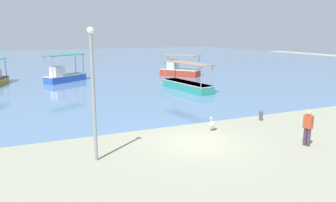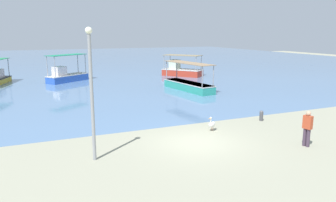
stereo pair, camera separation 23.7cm
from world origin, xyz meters
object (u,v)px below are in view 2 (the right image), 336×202
pelican (212,124)px  fisherman_standing (307,127)px  fishing_boat_outer (188,84)px  fishing_boat_far_right (66,75)px  fishing_boat_near_left (181,70)px  mooring_bollard (261,115)px  lamp_post (91,87)px

pelican → fisherman_standing: 4.77m
fishing_boat_outer → fishing_boat_far_right: 13.76m
fishing_boat_near_left → mooring_bollard: bearing=-102.2°
fishing_boat_near_left → lamp_post: (-14.83, -22.91, 2.39)m
fishing_boat_outer → lamp_post: (-11.05, -13.44, 2.53)m
fishing_boat_near_left → fisherman_standing: 25.69m
fishing_boat_outer → fisherman_standing: bearing=-96.1°
fisherman_standing → mooring_bollard: bearing=77.3°
mooring_bollard → fisherman_standing: (-1.00, -4.47, 0.57)m
pelican → lamp_post: bearing=-165.9°
fishing_boat_near_left → fishing_boat_outer: bearing=-111.7°
fishing_boat_far_right → pelican: fishing_boat_far_right is taller
fishing_boat_near_left → mooring_bollard: size_ratio=7.79×
fishing_boat_near_left → pelican: (-8.23, -21.26, -0.30)m
lamp_post → fishing_boat_outer: bearing=50.6°
fishing_boat_far_right → fisherman_standing: size_ratio=2.78×
mooring_bollard → lamp_post: bearing=-167.6°
mooring_bollard → fisherman_standing: fisherman_standing is taller
mooring_bollard → fisherman_standing: bearing=-102.7°
pelican → fishing_boat_far_right: bearing=103.6°
pelican → mooring_bollard: (3.79, 0.63, -0.04)m
pelican → fisherman_standing: bearing=-54.1°
pelican → fisherman_standing: size_ratio=0.47×
fishing_boat_outer → mooring_bollard: (-0.67, -11.16, -0.20)m
fishing_boat_near_left → fishing_boat_far_right: bearing=178.7°
fisherman_standing → fishing_boat_near_left: bearing=77.8°
fishing_boat_near_left → lamp_post: size_ratio=0.90×
mooring_bollard → pelican: bearing=-170.6°
fishing_boat_near_left → lamp_post: lamp_post is taller
lamp_post → fisherman_standing: 9.87m
lamp_post → fishing_boat_far_right: bearing=86.6°
fishing_boat_outer → fisherman_standing: 15.72m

